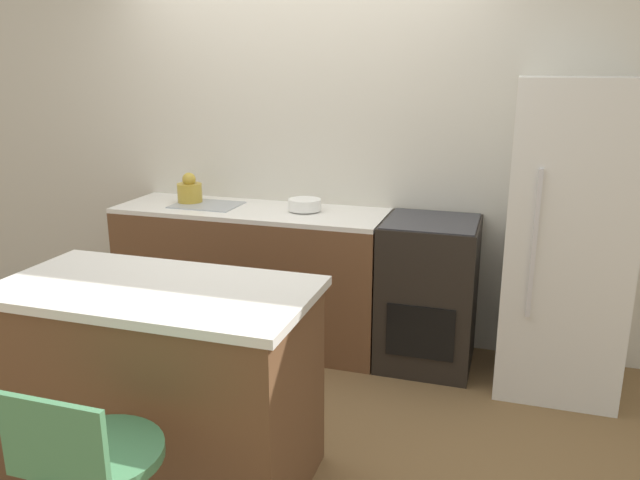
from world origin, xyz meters
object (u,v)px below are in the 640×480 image
at_px(kettle, 190,190).
at_px(mixing_bowl, 305,204).
at_px(oven_range, 428,293).
at_px(refrigerator, 566,239).

xyz_separation_m(kettle, mixing_bowl, (0.83, 0.00, -0.04)).
xyz_separation_m(oven_range, kettle, (-1.66, 0.04, 0.55)).
bearing_deg(refrigerator, mixing_bowl, 177.18).
bearing_deg(kettle, mixing_bowl, 0.00).
bearing_deg(mixing_bowl, refrigerator, -2.82).
distance_m(oven_range, kettle, 1.75).
relative_size(oven_range, refrigerator, 0.52).
height_order(refrigerator, kettle, refrigerator).
distance_m(kettle, mixing_bowl, 0.83).
bearing_deg(oven_range, kettle, 178.64).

